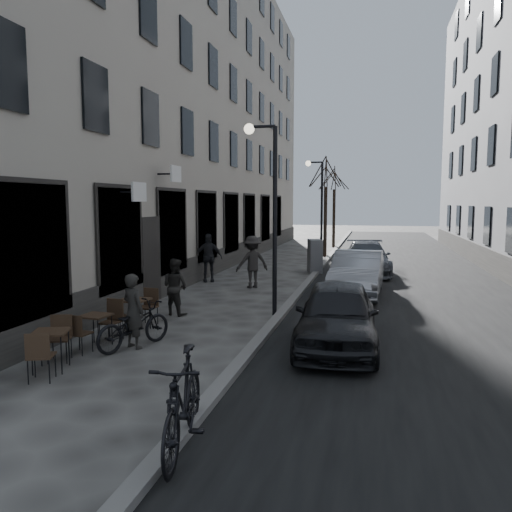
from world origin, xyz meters
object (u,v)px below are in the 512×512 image
at_px(bistro_set_c, 135,311).
at_px(car_far, 366,258).
at_px(pedestrian_far, 208,258).
at_px(tree_near, 326,173).
at_px(tree_far, 335,178).
at_px(bistro_set_a, 51,346).
at_px(moped, 183,402).
at_px(streetlamp_near, 269,197).
at_px(bistro_set_b, 96,327).
at_px(car_mid, 357,273).
at_px(pedestrian_near, 175,287).
at_px(car_near, 337,315).
at_px(pedestrian_mid, 252,262).
at_px(bicycle, 134,325).
at_px(streetlamp_far, 318,200).
at_px(utility_cabinet, 315,256).

height_order(bistro_set_c, car_far, car_far).
bearing_deg(pedestrian_far, bistro_set_c, -103.07).
xyz_separation_m(tree_near, tree_far, (0.00, 6.00, 0.00)).
xyz_separation_m(bistro_set_a, moped, (3.41, -2.19, 0.17)).
relative_size(bistro_set_c, pedestrian_far, 0.85).
xyz_separation_m(streetlamp_near, bistro_set_b, (-2.92, -3.77, -2.74)).
height_order(car_far, moped, car_far).
relative_size(tree_far, car_mid, 1.31).
relative_size(pedestrian_near, car_near, 0.38).
height_order(pedestrian_far, car_far, pedestrian_far).
height_order(tree_near, car_near, tree_near).
relative_size(pedestrian_near, pedestrian_mid, 0.83).
relative_size(bicycle, pedestrian_near, 1.19).
relative_size(streetlamp_near, streetlamp_far, 1.00).
relative_size(tree_far, car_near, 1.41).
xyz_separation_m(tree_near, pedestrian_mid, (-1.53, -10.91, -3.74)).
height_order(bicycle, pedestrian_mid, pedestrian_mid).
height_order(bistro_set_b, bistro_set_c, bistro_set_c).
bearing_deg(pedestrian_near, bistro_set_a, 102.53).
height_order(car_near, moped, car_near).
bearing_deg(tree_far, tree_near, -90.00).
height_order(streetlamp_far, car_mid, streetlamp_far).
bearing_deg(streetlamp_near, pedestrian_far, 124.23).
xyz_separation_m(pedestrian_mid, moped, (1.98, -11.59, -0.31)).
bearing_deg(bistro_set_a, tree_far, 64.21).
relative_size(pedestrian_mid, car_far, 0.40).
bearing_deg(utility_cabinet, pedestrian_mid, -128.05).
height_order(streetlamp_near, tree_near, tree_near).
distance_m(bistro_set_b, bicycle, 0.83).
xyz_separation_m(streetlamp_far, bistro_set_b, (-2.92, -15.77, -2.74)).
relative_size(bistro_set_b, car_near, 0.34).
bearing_deg(bistro_set_a, moped, -52.08).
bearing_deg(utility_cabinet, tree_near, 75.36).
bearing_deg(moped, utility_cabinet, 81.61).
height_order(bicycle, pedestrian_far, pedestrian_far).
xyz_separation_m(car_near, car_mid, (0.21, 6.16, 0.03)).
relative_size(bicycle, pedestrian_far, 0.99).
bearing_deg(moped, car_near, 63.43).
bearing_deg(bistro_set_c, tree_far, 89.70).
relative_size(streetlamp_near, tree_far, 0.89).
xyz_separation_m(tree_near, car_mid, (2.16, -11.50, -3.94)).
height_order(utility_cabinet, pedestrian_mid, pedestrian_mid).
relative_size(tree_far, pedestrian_near, 3.72).
height_order(streetlamp_near, pedestrian_mid, streetlamp_near).
bearing_deg(pedestrian_far, bicycle, -99.73).
bearing_deg(bicycle, car_mid, -96.46).
distance_m(bistro_set_b, moped, 5.07).
relative_size(car_mid, moped, 2.15).
bearing_deg(utility_cabinet, moped, -105.48).
distance_m(bistro_set_a, bistro_set_b, 1.54).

